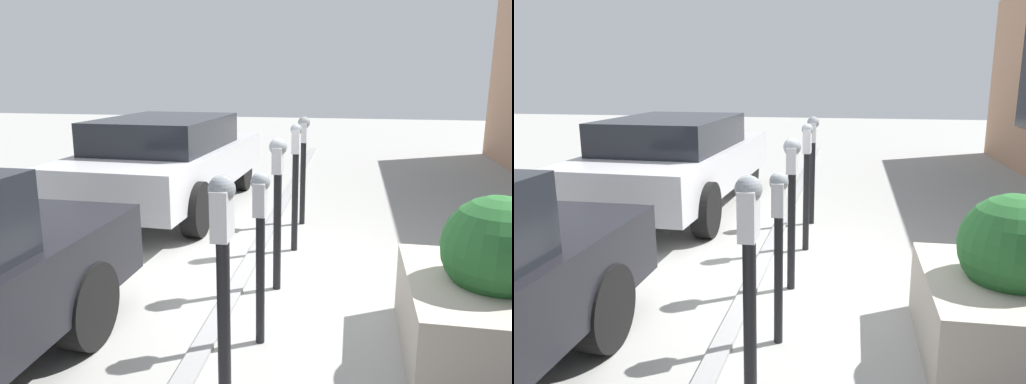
% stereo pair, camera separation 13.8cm
% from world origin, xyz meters
% --- Properties ---
extents(ground_plane, '(40.00, 40.00, 0.00)m').
position_xyz_m(ground_plane, '(0.00, 0.00, 0.00)').
color(ground_plane, '#999993').
extents(curb_strip, '(19.00, 0.16, 0.04)m').
position_xyz_m(curb_strip, '(0.00, 0.08, 0.02)').
color(curb_strip, gray).
rests_on(curb_strip, ground_plane).
extents(parking_meter_nearest, '(0.17, 0.14, 1.56)m').
position_xyz_m(parking_meter_nearest, '(-2.17, -0.34, 1.03)').
color(parking_meter_nearest, black).
rests_on(parking_meter_nearest, ground_plane).
extents(parking_meter_second, '(0.17, 0.14, 1.36)m').
position_xyz_m(parking_meter_second, '(-1.06, -0.34, 0.93)').
color(parking_meter_second, black).
rests_on(parking_meter_second, ground_plane).
extents(parking_meter_middle, '(0.20, 0.17, 1.49)m').
position_xyz_m(parking_meter_middle, '(-0.03, -0.31, 1.02)').
color(parking_meter_middle, black).
rests_on(parking_meter_middle, ground_plane).
extents(parking_meter_fourth, '(0.16, 0.13, 1.51)m').
position_xyz_m(parking_meter_fourth, '(1.11, -0.35, 0.96)').
color(parking_meter_fourth, black).
rests_on(parking_meter_fourth, ground_plane).
extents(parking_meter_farthest, '(0.19, 0.16, 1.51)m').
position_xyz_m(parking_meter_farthest, '(2.21, -0.33, 1.03)').
color(parking_meter_farthest, black).
rests_on(parking_meter_farthest, ground_plane).
extents(planter_box, '(1.46, 1.18, 1.24)m').
position_xyz_m(planter_box, '(-0.98, -2.01, 0.47)').
color(planter_box, '#B2A899').
rests_on(planter_box, ground_plane).
extents(parked_car_middle, '(4.53, 2.02, 1.43)m').
position_xyz_m(parked_car_middle, '(2.73, 1.81, 0.78)').
color(parked_car_middle, '#B7B7BC').
rests_on(parked_car_middle, ground_plane).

